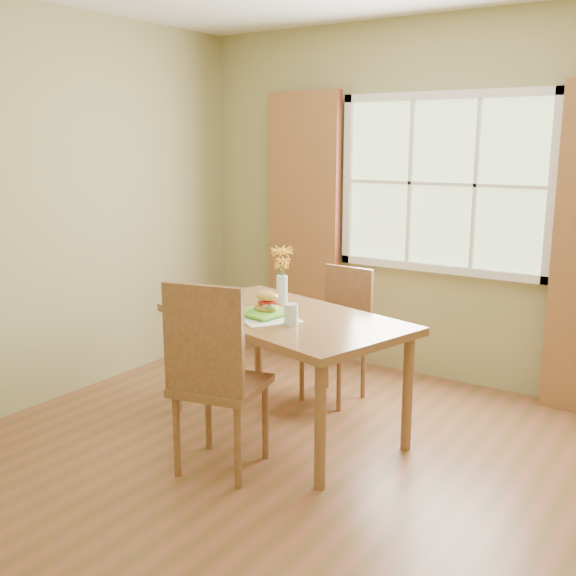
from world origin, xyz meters
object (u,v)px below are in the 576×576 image
Objects in this scene: dining_table at (284,327)px; flower_vase at (282,269)px; croissant_sandwich at (266,302)px; water_glass at (291,315)px; chair_far at (340,327)px; chair_near at (213,372)px.

dining_table is 0.44m from flower_vase.
croissant_sandwich is 1.54× the size of water_glass.
chair_far is at bearing 100.26° from water_glass.
dining_table is 0.20m from croissant_sandwich.
flower_vase is at bearing 89.62° from chair_near.
water_glass is at bearing -15.05° from croissant_sandwich.
chair_far is at bearing 90.75° from croissant_sandwich.
flower_vase reaches higher than croissant_sandwich.
flower_vase reaches higher than chair_near.
dining_table is 1.84× the size of chair_far.
croissant_sandwich is (-0.10, -0.76, 0.33)m from chair_far.
dining_table is at bearing 134.16° from water_glass.
chair_near reaches higher than chair_far.
dining_table is 4.54× the size of flower_vase.
croissant_sandwich reaches higher than water_glass.
flower_vase is (-0.19, 0.25, 0.31)m from dining_table.
croissant_sandwich is at bearing -73.38° from flower_vase.
water_glass is 0.57m from flower_vase.
flower_vase is (-0.21, 0.97, 0.39)m from chair_near.
chair_near is 2.88× the size of flower_vase.
chair_near is 0.71m from croissant_sandwich.
flower_vase is at bearing 114.70° from croissant_sandwich.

